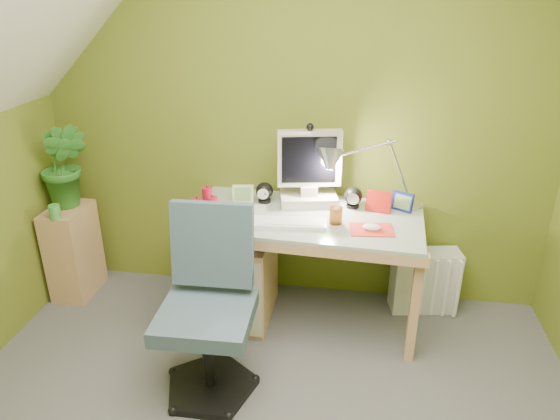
# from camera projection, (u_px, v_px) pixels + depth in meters

# --- Properties ---
(wall_back) EXTENTS (3.20, 0.01, 2.40)m
(wall_back) POSITION_uv_depth(u_px,v_px,m) (295.00, 119.00, 3.15)
(wall_back) COLOR olive
(wall_back) RESTS_ON floor
(desk) EXTENTS (1.39, 0.76, 0.72)m
(desk) POSITION_uv_depth(u_px,v_px,m) (304.00, 269.00, 3.14)
(desk) COLOR tan
(desk) RESTS_ON floor
(monitor) EXTENTS (0.42, 0.30, 0.53)m
(monitor) POSITION_uv_depth(u_px,v_px,m) (309.00, 162.00, 3.05)
(monitor) COLOR #BDB4AA
(monitor) RESTS_ON desk
(speaker_left) EXTENTS (0.13, 0.13, 0.13)m
(speaker_left) POSITION_uv_depth(u_px,v_px,m) (264.00, 192.00, 3.15)
(speaker_left) COLOR black
(speaker_left) RESTS_ON desk
(speaker_right) EXTENTS (0.12, 0.12, 0.13)m
(speaker_right) POSITION_uv_depth(u_px,v_px,m) (353.00, 197.00, 3.08)
(speaker_right) COLOR black
(speaker_right) RESTS_ON desk
(keyboard) EXTENTS (0.43, 0.17, 0.02)m
(keyboard) POSITION_uv_depth(u_px,v_px,m) (288.00, 223.00, 2.88)
(keyboard) COLOR white
(keyboard) RESTS_ON desk
(mousepad) EXTENTS (0.25, 0.19, 0.01)m
(mousepad) POSITION_uv_depth(u_px,v_px,m) (372.00, 230.00, 2.82)
(mousepad) COLOR red
(mousepad) RESTS_ON desk
(mouse) EXTENTS (0.11, 0.07, 0.04)m
(mouse) POSITION_uv_depth(u_px,v_px,m) (372.00, 227.00, 2.81)
(mouse) COLOR white
(mouse) RESTS_ON mousepad
(amber_tumbler) EXTENTS (0.07, 0.07, 0.09)m
(amber_tumbler) POSITION_uv_depth(u_px,v_px,m) (336.00, 215.00, 2.88)
(amber_tumbler) COLOR #935015
(amber_tumbler) RESTS_ON desk
(candle_cluster) EXTENTS (0.17, 0.15, 0.12)m
(candle_cluster) POSITION_uv_depth(u_px,v_px,m) (206.00, 199.00, 3.06)
(candle_cluster) COLOR #AE0F26
(candle_cluster) RESTS_ON desk
(photo_frame_red) EXTENTS (0.15, 0.06, 0.13)m
(photo_frame_red) POSITION_uv_depth(u_px,v_px,m) (379.00, 202.00, 3.02)
(photo_frame_red) COLOR #AE1912
(photo_frame_red) RESTS_ON desk
(photo_frame_blue) EXTENTS (0.12, 0.08, 0.11)m
(photo_frame_blue) POSITION_uv_depth(u_px,v_px,m) (402.00, 202.00, 3.04)
(photo_frame_blue) COLOR navy
(photo_frame_blue) RESTS_ON desk
(photo_frame_green) EXTENTS (0.13, 0.04, 0.11)m
(photo_frame_green) POSITION_uv_depth(u_px,v_px,m) (243.00, 194.00, 3.15)
(photo_frame_green) COLOR beige
(photo_frame_green) RESTS_ON desk
(desk_lamp) EXTENTS (0.61, 0.31, 0.63)m
(desk_lamp) POSITION_uv_depth(u_px,v_px,m) (387.00, 158.00, 2.97)
(desk_lamp) COLOR silver
(desk_lamp) RESTS_ON desk
(side_ledge) EXTENTS (0.23, 0.36, 0.63)m
(side_ledge) POSITION_uv_depth(u_px,v_px,m) (74.00, 251.00, 3.45)
(side_ledge) COLOR tan
(side_ledge) RESTS_ON floor
(potted_plant) EXTENTS (0.33, 0.27, 0.56)m
(potted_plant) POSITION_uv_depth(u_px,v_px,m) (65.00, 165.00, 3.25)
(potted_plant) COLOR #2E7326
(potted_plant) RESTS_ON side_ledge
(green_cup) EXTENTS (0.07, 0.07, 0.09)m
(green_cup) POSITION_uv_depth(u_px,v_px,m) (55.00, 212.00, 3.17)
(green_cup) COLOR green
(green_cup) RESTS_ON side_ledge
(task_chair) EXTENTS (0.53, 0.53, 0.94)m
(task_chair) POSITION_uv_depth(u_px,v_px,m) (205.00, 315.00, 2.53)
(task_chair) COLOR #3A4F60
(task_chair) RESTS_ON floor
(radiator) EXTENTS (0.44, 0.24, 0.42)m
(radiator) POSITION_uv_depth(u_px,v_px,m) (425.00, 281.00, 3.31)
(radiator) COLOR silver
(radiator) RESTS_ON floor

